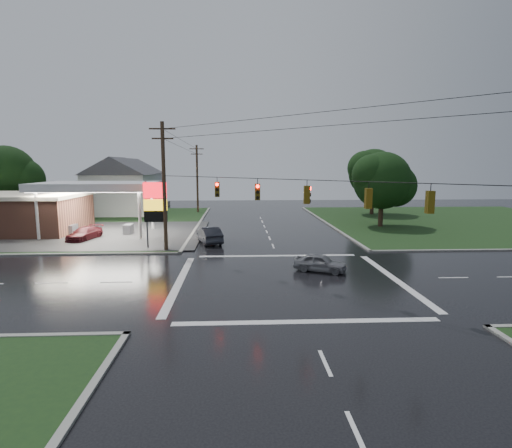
{
  "coord_description": "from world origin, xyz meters",
  "views": [
    {
      "loc": [
        -3.26,
        -24.95,
        7.36
      ],
      "look_at": [
        -1.87,
        4.67,
        3.0
      ],
      "focal_mm": 28.0,
      "sensor_mm": 36.0,
      "label": 1
    }
  ],
  "objects_px": {
    "utility_pole_n": "(197,178)",
    "car_crossing": "(320,263)",
    "tree_nw_behind": "(7,174)",
    "pylon_sign": "(155,204)",
    "tree_ne_far": "(374,173)",
    "car_north": "(209,235)",
    "house_near": "(119,185)",
    "house_far": "(133,182)",
    "car_pump": "(85,233)",
    "gas_station": "(33,210)",
    "utility_pole_nw": "(164,185)",
    "tree_ne_near": "(383,181)"
  },
  "relations": [
    {
      "from": "house_near",
      "to": "house_far",
      "type": "xyz_separation_m",
      "value": [
        -1.0,
        12.0,
        0.0
      ]
    },
    {
      "from": "pylon_sign",
      "to": "utility_pole_n",
      "type": "bearing_deg",
      "value": 87.92
    },
    {
      "from": "gas_station",
      "to": "house_far",
      "type": "bearing_deg",
      "value": 82.5
    },
    {
      "from": "car_crossing",
      "to": "car_north",
      "type": "bearing_deg",
      "value": 62.49
    },
    {
      "from": "tree_nw_behind",
      "to": "tree_ne_near",
      "type": "height_order",
      "value": "tree_nw_behind"
    },
    {
      "from": "utility_pole_n",
      "to": "tree_ne_near",
      "type": "bearing_deg",
      "value": -34.1
    },
    {
      "from": "tree_ne_near",
      "to": "car_north",
      "type": "xyz_separation_m",
      "value": [
        -20.14,
        -9.16,
        -4.77
      ]
    },
    {
      "from": "utility_pole_nw",
      "to": "car_north",
      "type": "height_order",
      "value": "utility_pole_nw"
    },
    {
      "from": "tree_ne_near",
      "to": "car_north",
      "type": "bearing_deg",
      "value": -155.54
    },
    {
      "from": "utility_pole_n",
      "to": "house_far",
      "type": "xyz_separation_m",
      "value": [
        -12.45,
        10.0,
        -1.06
      ]
    },
    {
      "from": "tree_ne_far",
      "to": "car_pump",
      "type": "height_order",
      "value": "tree_ne_far"
    },
    {
      "from": "utility_pole_nw",
      "to": "tree_ne_far",
      "type": "bearing_deg",
      "value": 42.59
    },
    {
      "from": "utility_pole_n",
      "to": "car_crossing",
      "type": "height_order",
      "value": "utility_pole_n"
    },
    {
      "from": "car_north",
      "to": "pylon_sign",
      "type": "bearing_deg",
      "value": 10.33
    },
    {
      "from": "utility_pole_nw",
      "to": "tree_nw_behind",
      "type": "relative_size",
      "value": 1.1
    },
    {
      "from": "tree_nw_behind",
      "to": "pylon_sign",
      "type": "bearing_deg",
      "value": -39.87
    },
    {
      "from": "house_near",
      "to": "car_north",
      "type": "bearing_deg",
      "value": -57.16
    },
    {
      "from": "tree_ne_far",
      "to": "car_north",
      "type": "xyz_separation_m",
      "value": [
        -23.15,
        -21.16,
        -5.39
      ]
    },
    {
      "from": "house_near",
      "to": "tree_ne_near",
      "type": "bearing_deg",
      "value": -21.76
    },
    {
      "from": "house_near",
      "to": "tree_nw_behind",
      "type": "bearing_deg",
      "value": -155.02
    },
    {
      "from": "house_near",
      "to": "house_far",
      "type": "relative_size",
      "value": 1.0
    },
    {
      "from": "tree_ne_far",
      "to": "car_crossing",
      "type": "distance_m",
      "value": 35.61
    },
    {
      "from": "car_crossing",
      "to": "gas_station",
      "type": "bearing_deg",
      "value": 82.22
    },
    {
      "from": "gas_station",
      "to": "car_north",
      "type": "distance_m",
      "value": 20.92
    },
    {
      "from": "pylon_sign",
      "to": "house_near",
      "type": "relative_size",
      "value": 0.54
    },
    {
      "from": "house_near",
      "to": "utility_pole_nw",
      "type": "bearing_deg",
      "value": -66.63
    },
    {
      "from": "utility_pole_nw",
      "to": "car_crossing",
      "type": "height_order",
      "value": "utility_pole_nw"
    },
    {
      "from": "utility_pole_n",
      "to": "pylon_sign",
      "type": "bearing_deg",
      "value": -92.08
    },
    {
      "from": "utility_pole_nw",
      "to": "house_far",
      "type": "distance_m",
      "value": 40.48
    },
    {
      "from": "house_far",
      "to": "tree_ne_near",
      "type": "relative_size",
      "value": 1.23
    },
    {
      "from": "gas_station",
      "to": "car_north",
      "type": "relative_size",
      "value": 5.48
    },
    {
      "from": "house_far",
      "to": "car_pump",
      "type": "height_order",
      "value": "house_far"
    },
    {
      "from": "house_near",
      "to": "tree_nw_behind",
      "type": "height_order",
      "value": "tree_nw_behind"
    },
    {
      "from": "utility_pole_n",
      "to": "car_north",
      "type": "distance_m",
      "value": 25.84
    },
    {
      "from": "utility_pole_n",
      "to": "car_crossing",
      "type": "relative_size",
      "value": 2.87
    },
    {
      "from": "utility_pole_n",
      "to": "car_crossing",
      "type": "distance_m",
      "value": 38.25
    },
    {
      "from": "utility_pole_nw",
      "to": "car_crossing",
      "type": "xyz_separation_m",
      "value": [
        12.0,
        -7.49,
        -5.1
      ]
    },
    {
      "from": "gas_station",
      "to": "car_pump",
      "type": "bearing_deg",
      "value": -33.4
    },
    {
      "from": "utility_pole_nw",
      "to": "utility_pole_n",
      "type": "distance_m",
      "value": 28.5
    },
    {
      "from": "utility_pole_n",
      "to": "car_pump",
      "type": "relative_size",
      "value": 2.34
    },
    {
      "from": "gas_station",
      "to": "utility_pole_n",
      "type": "relative_size",
      "value": 2.5
    },
    {
      "from": "house_near",
      "to": "car_north",
      "type": "height_order",
      "value": "house_near"
    },
    {
      "from": "gas_station",
      "to": "utility_pole_n",
      "type": "xyz_separation_m",
      "value": [
        16.18,
        18.3,
        2.92
      ]
    },
    {
      "from": "tree_ne_near",
      "to": "tree_ne_far",
      "type": "height_order",
      "value": "tree_ne_far"
    },
    {
      "from": "car_crossing",
      "to": "tree_ne_far",
      "type": "bearing_deg",
      "value": -0.27
    },
    {
      "from": "tree_ne_far",
      "to": "car_north",
      "type": "bearing_deg",
      "value": -137.57
    },
    {
      "from": "pylon_sign",
      "to": "tree_ne_near",
      "type": "height_order",
      "value": "tree_ne_near"
    },
    {
      "from": "car_north",
      "to": "car_crossing",
      "type": "relative_size",
      "value": 1.31
    },
    {
      "from": "pylon_sign",
      "to": "house_far",
      "type": "height_order",
      "value": "house_far"
    },
    {
      "from": "tree_ne_far",
      "to": "tree_ne_near",
      "type": "bearing_deg",
      "value": -104.07
    }
  ]
}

